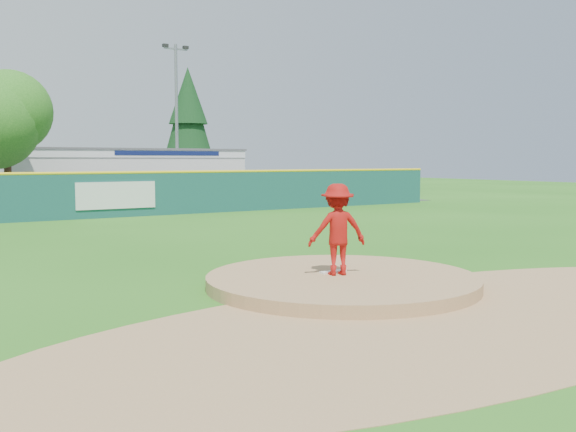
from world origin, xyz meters
TOP-DOWN VIEW (x-y plane):
  - ground at (0.00, 0.00)m, footprint 120.00×120.00m
  - pitchers_mound at (0.00, 0.00)m, footprint 5.50×5.50m
  - pitching_rubber at (0.00, 0.30)m, footprint 0.60×0.15m
  - infield_dirt_arc at (0.00, -3.00)m, footprint 15.40×15.40m
  - parking_lot at (0.00, 27.00)m, footprint 44.00×16.00m
  - pitcher at (-0.07, 0.08)m, footprint 1.35×1.04m
  - van at (4.22, 23.78)m, footprint 4.67×3.34m
  - pool_building_grp at (6.00, 31.99)m, footprint 15.20×8.20m
  - fence_banners at (-2.66, 17.92)m, footprint 11.45×0.04m
  - outfield_fence at (0.00, 18.00)m, footprint 40.00×0.14m
  - deciduous_tree at (-2.00, 25.00)m, footprint 5.60×5.60m
  - conifer_tree at (13.00, 36.00)m, footprint 4.40×4.40m
  - light_pole_right at (9.00, 29.00)m, footprint 1.75×0.25m

SIDE VIEW (x-z plane):
  - ground at x=0.00m, z-range 0.00..0.00m
  - pitchers_mound at x=0.00m, z-range -0.25..0.25m
  - infield_dirt_arc at x=0.00m, z-range 0.00..0.01m
  - parking_lot at x=0.00m, z-range 0.00..0.02m
  - pitching_rubber at x=0.00m, z-range 0.25..0.29m
  - van at x=4.22m, z-range 0.02..1.20m
  - fence_banners at x=-2.66m, z-range 0.40..1.60m
  - outfield_fence at x=0.00m, z-range 0.05..2.12m
  - pitcher at x=-0.07m, z-range 0.25..2.10m
  - pool_building_grp at x=6.00m, z-range 0.01..3.32m
  - deciduous_tree at x=-2.00m, z-range 0.87..8.23m
  - conifer_tree at x=13.00m, z-range 0.79..10.29m
  - light_pole_right at x=9.00m, z-range 0.54..10.54m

